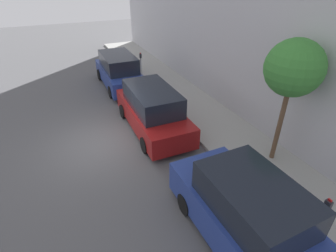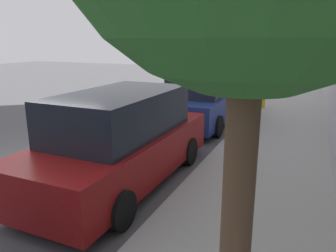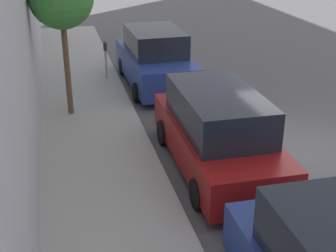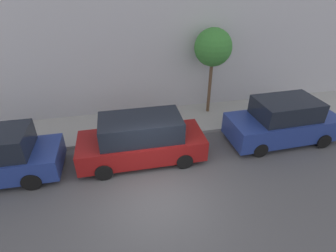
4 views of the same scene
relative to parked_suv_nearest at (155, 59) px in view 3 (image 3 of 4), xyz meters
The scene contains 5 objects.
ground_plane 6.51m from the parked_suv_nearest, 111.06° to the left, with size 60.00×60.00×0.00m, color #515154.
sidewalk 6.59m from the parked_suv_nearest, 66.92° to the left, with size 2.75×32.00×0.15m.
parked_suv_nearest is the anchor object (origin of this frame).
parked_minivan_second 6.23m from the parked_suv_nearest, 90.74° to the left, with size 2.02×4.92×1.90m.
parking_meter_near 1.79m from the parked_suv_nearest, 23.62° to the right, with size 0.11×0.15×1.35m.
Camera 3 is at (5.65, 9.39, 5.36)m, focal length 50.00 mm.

